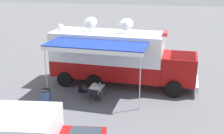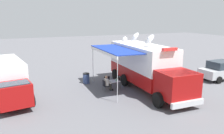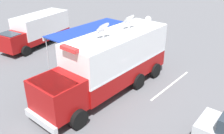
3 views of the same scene
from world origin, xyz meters
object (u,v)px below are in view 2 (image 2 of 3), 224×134
object	(u,v)px
car_behind_truck	(221,70)
seated_responder	(107,83)
command_truck	(146,65)
folding_table	(114,81)
trash_bin	(86,78)
water_bottle	(116,80)
folding_chair_at_table	(105,85)
support_truck	(7,79)
folding_chair_beside_table	(107,81)

from	to	relation	value
car_behind_truck	seated_responder	bearing A→B (deg)	-6.47
command_truck	folding_table	size ratio (longest dim) A/B	11.63
seated_responder	trash_bin	xyz separation A→B (m)	(0.93, -2.64, -0.20)
water_bottle	seated_responder	distance (m)	0.74
folding_chair_at_table	car_behind_truck	world-z (taller)	car_behind_truck
car_behind_truck	support_truck	bearing A→B (deg)	-8.39
folding_chair_beside_table	support_truck	bearing A→B (deg)	-3.70
trash_bin	support_truck	distance (m)	6.38
folding_chair_at_table	folding_chair_beside_table	size ratio (longest dim) A/B	1.00
command_truck	folding_chair_beside_table	world-z (taller)	command_truck
folding_chair_at_table	car_behind_truck	size ratio (longest dim) A/B	0.21
folding_table	seated_responder	bearing A→B (deg)	8.36
folding_chair_beside_table	car_behind_truck	xyz separation A→B (m)	(-10.56, 2.18, 0.37)
folding_chair_beside_table	car_behind_truck	world-z (taller)	car_behind_truck
command_truck	folding_chair_at_table	xyz separation A→B (m)	(3.21, -0.69, -1.43)
folding_table	water_bottle	distance (m)	0.26
command_truck	water_bottle	distance (m)	2.63
folding_chair_at_table	water_bottle	bearing A→B (deg)	174.13
seated_responder	car_behind_truck	size ratio (longest dim) A/B	0.30
command_truck	car_behind_truck	bearing A→B (deg)	176.01
seated_responder	support_truck	bearing A→B (deg)	-11.31
water_bottle	folding_chair_beside_table	size ratio (longest dim) A/B	0.26
folding_chair_beside_table	car_behind_truck	distance (m)	10.79
folding_chair_at_table	car_behind_truck	bearing A→B (deg)	173.61
car_behind_truck	folding_chair_beside_table	bearing A→B (deg)	-11.66
trash_bin	support_truck	size ratio (longest dim) A/B	0.13
folding_table	folding_chair_at_table	xyz separation A→B (m)	(0.80, 0.08, -0.16)
command_truck	folding_chair_beside_table	distance (m)	3.42
command_truck	folding_table	world-z (taller)	command_truck
water_bottle	support_truck	bearing A→B (deg)	-10.92
folding_table	water_bottle	world-z (taller)	water_bottle
folding_table	trash_bin	bearing A→B (deg)	-58.88
water_bottle	folding_chair_at_table	distance (m)	0.96
water_bottle	car_behind_truck	size ratio (longest dim) A/B	0.05
folding_table	folding_chair_beside_table	size ratio (longest dim) A/B	0.94
support_truck	seated_responder	bearing A→B (deg)	168.69
command_truck	seated_responder	bearing A→B (deg)	-12.84
folding_table	support_truck	distance (m)	7.88
command_truck	water_bottle	world-z (taller)	command_truck
command_truck	folding_chair_beside_table	size ratio (longest dim) A/B	10.98
car_behind_truck	folding_chair_at_table	bearing A→B (deg)	-6.39
water_bottle	seated_responder	bearing A→B (deg)	-7.00
folding_table	folding_chair_at_table	world-z (taller)	folding_chair_at_table
seated_responder	support_truck	world-z (taller)	support_truck
folding_chair_beside_table	trash_bin	world-z (taller)	trash_bin
folding_table	car_behind_truck	size ratio (longest dim) A/B	0.20
command_truck	folding_table	bearing A→B (deg)	-17.90
water_bottle	support_truck	xyz separation A→B (m)	(7.83, -1.51, 0.55)
folding_table	car_behind_truck	distance (m)	10.42
folding_chair_at_table	car_behind_truck	distance (m)	11.21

